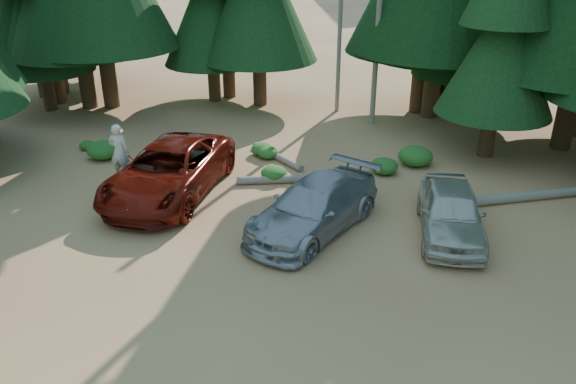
# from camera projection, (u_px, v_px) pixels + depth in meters

# --- Properties ---
(ground) EXTENTS (160.00, 160.00, 0.00)m
(ground) POSITION_uv_depth(u_px,v_px,m) (240.00, 298.00, 13.76)
(ground) COLOR #A76746
(ground) RESTS_ON ground
(forest_belt_north) EXTENTS (36.00, 7.00, 22.00)m
(forest_belt_north) POSITION_uv_depth(u_px,v_px,m) (357.00, 119.00, 26.72)
(forest_belt_north) COLOR black
(forest_belt_north) RESTS_ON ground
(snag_back) EXTENTS (0.20, 0.20, 10.00)m
(snag_back) POSITION_uv_depth(u_px,v_px,m) (341.00, 6.00, 25.78)
(snag_back) COLOR gray
(snag_back) RESTS_ON ground
(red_pickup) EXTENTS (3.27, 6.41, 1.74)m
(red_pickup) POSITION_uv_depth(u_px,v_px,m) (169.00, 171.00, 18.78)
(red_pickup) COLOR #611108
(red_pickup) RESTS_ON ground
(silver_minivan_center) EXTENTS (3.64, 5.58, 1.50)m
(silver_minivan_center) POSITION_uv_depth(u_px,v_px,m) (314.00, 207.00, 16.58)
(silver_minivan_center) COLOR #A2A5AA
(silver_minivan_center) RESTS_ON ground
(silver_minivan_right) EXTENTS (2.37, 4.60, 1.50)m
(silver_minivan_right) POSITION_uv_depth(u_px,v_px,m) (451.00, 211.00, 16.34)
(silver_minivan_right) COLOR beige
(silver_minivan_right) RESTS_ON ground
(frisbee_player) EXTENTS (0.74, 0.53, 1.92)m
(frisbee_player) POSITION_uv_depth(u_px,v_px,m) (119.00, 152.00, 18.56)
(frisbee_player) COLOR beige
(frisbee_player) RESTS_ON ground
(log_left) EXTENTS (3.80, 1.76, 0.28)m
(log_left) POSITION_uv_depth(u_px,v_px,m) (293.00, 179.00, 19.95)
(log_left) COLOR gray
(log_left) RESTS_ON ground
(log_mid) EXTENTS (2.68, 2.07, 0.26)m
(log_mid) POSITION_uv_depth(u_px,v_px,m) (277.00, 156.00, 21.96)
(log_mid) COLOR gray
(log_mid) RESTS_ON ground
(log_right) EXTENTS (4.56, 2.79, 0.32)m
(log_right) POSITION_uv_depth(u_px,v_px,m) (512.00, 198.00, 18.51)
(log_right) COLOR gray
(log_right) RESTS_ON ground
(shrub_far_left) EXTENTS (1.27, 1.27, 0.70)m
(shrub_far_left) POSITION_uv_depth(u_px,v_px,m) (103.00, 150.00, 21.99)
(shrub_far_left) COLOR #21641E
(shrub_far_left) RESTS_ON ground
(shrub_left) EXTENTS (0.83, 0.83, 0.46)m
(shrub_left) POSITION_uv_depth(u_px,v_px,m) (268.00, 153.00, 22.06)
(shrub_left) COLOR #21641E
(shrub_left) RESTS_ON ground
(shrub_center_left) EXTENTS (0.89, 0.89, 0.49)m
(shrub_center_left) POSITION_uv_depth(u_px,v_px,m) (262.00, 149.00, 22.37)
(shrub_center_left) COLOR #21641E
(shrub_center_left) RESTS_ON ground
(shrub_center_right) EXTENTS (0.94, 0.94, 0.52)m
(shrub_center_right) POSITION_uv_depth(u_px,v_px,m) (274.00, 173.00, 20.13)
(shrub_center_right) COLOR #21641E
(shrub_center_right) RESTS_ON ground
(shrub_right) EXTENTS (1.03, 1.03, 0.57)m
(shrub_right) POSITION_uv_depth(u_px,v_px,m) (384.00, 166.00, 20.67)
(shrub_right) COLOR #21641E
(shrub_right) RESTS_ON ground
(shrub_far_right) EXTENTS (1.32, 1.32, 0.72)m
(shrub_far_right) POSITION_uv_depth(u_px,v_px,m) (415.00, 156.00, 21.37)
(shrub_far_right) COLOR #21641E
(shrub_far_right) RESTS_ON ground
(shrub_edge_west) EXTENTS (0.68, 0.68, 0.37)m
(shrub_edge_west) POSITION_uv_depth(u_px,v_px,m) (88.00, 145.00, 22.92)
(shrub_edge_west) COLOR #21641E
(shrub_edge_west) RESTS_ON ground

